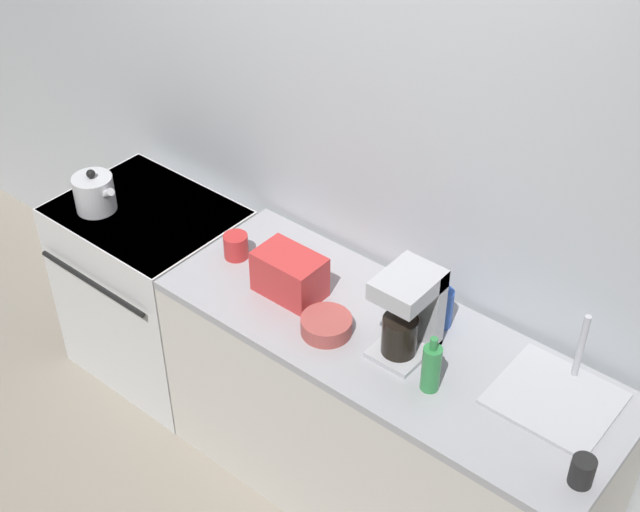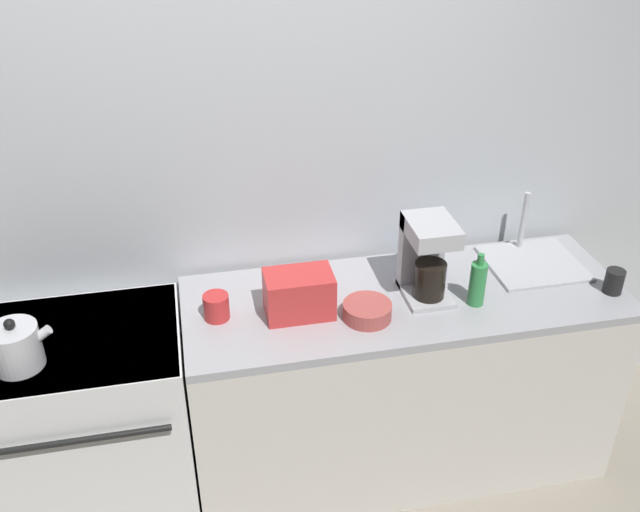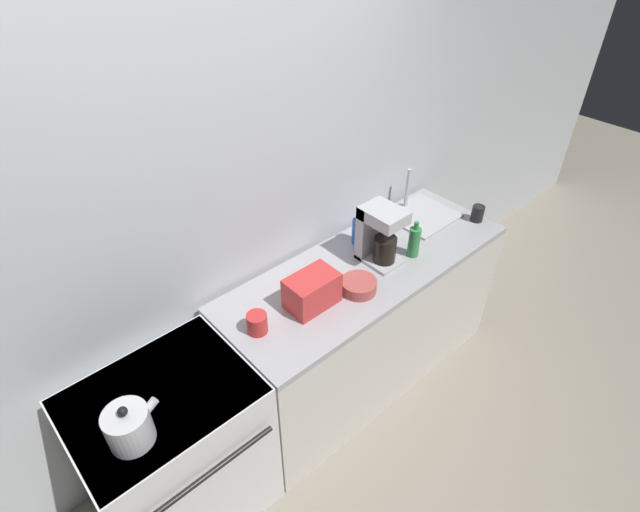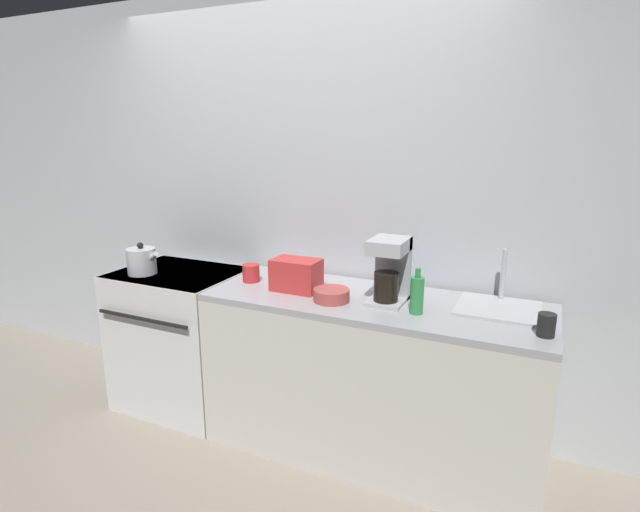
{
  "view_description": "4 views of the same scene",
  "coord_description": "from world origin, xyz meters",
  "px_view_note": "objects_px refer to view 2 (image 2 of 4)",
  "views": [
    {
      "loc": [
        1.96,
        -1.66,
        3.11
      ],
      "look_at": [
        0.31,
        0.34,
        1.11
      ],
      "focal_mm": 50.0,
      "sensor_mm": 36.0,
      "label": 1
    },
    {
      "loc": [
        -0.19,
        -1.94,
        2.53
      ],
      "look_at": [
        0.3,
        0.4,
        1.08
      ],
      "focal_mm": 40.0,
      "sensor_mm": 36.0,
      "label": 2
    },
    {
      "loc": [
        -1.02,
        -1.11,
        2.65
      ],
      "look_at": [
        0.29,
        0.34,
        1.13
      ],
      "focal_mm": 28.0,
      "sensor_mm": 36.0,
      "label": 3
    },
    {
      "loc": [
        1.43,
        -2.06,
        1.77
      ],
      "look_at": [
        0.29,
        0.41,
        1.08
      ],
      "focal_mm": 28.0,
      "sensor_mm": 36.0,
      "label": 4
    }
  ],
  "objects_px": {
    "cup_black": "(614,281)",
    "bottle_blue": "(418,252)",
    "bowl": "(367,311)",
    "stove": "(93,425)",
    "coffee_maker": "(427,255)",
    "cup_red": "(216,307)",
    "toaster": "(299,294)",
    "bottle_green": "(478,283)",
    "kettle": "(16,347)"
  },
  "relations": [
    {
      "from": "cup_black",
      "to": "bottle_blue",
      "type": "bearing_deg",
      "value": 155.37
    },
    {
      "from": "cup_black",
      "to": "bowl",
      "type": "bearing_deg",
      "value": 178.24
    },
    {
      "from": "stove",
      "to": "cup_black",
      "type": "relative_size",
      "value": 8.84
    },
    {
      "from": "coffee_maker",
      "to": "cup_red",
      "type": "height_order",
      "value": "coffee_maker"
    },
    {
      "from": "toaster",
      "to": "cup_red",
      "type": "bearing_deg",
      "value": 173.98
    },
    {
      "from": "coffee_maker",
      "to": "bottle_blue",
      "type": "bearing_deg",
      "value": 80.86
    },
    {
      "from": "coffee_maker",
      "to": "bottle_blue",
      "type": "relative_size",
      "value": 1.7
    },
    {
      "from": "stove",
      "to": "bottle_green",
      "type": "height_order",
      "value": "bottle_green"
    },
    {
      "from": "bottle_blue",
      "to": "cup_black",
      "type": "bearing_deg",
      "value": -24.63
    },
    {
      "from": "kettle",
      "to": "cup_black",
      "type": "height_order",
      "value": "kettle"
    },
    {
      "from": "bottle_blue",
      "to": "bowl",
      "type": "xyz_separation_m",
      "value": [
        -0.3,
        -0.3,
        -0.05
      ]
    },
    {
      "from": "bottle_blue",
      "to": "stove",
      "type": "bearing_deg",
      "value": -171.72
    },
    {
      "from": "bottle_green",
      "to": "cup_black",
      "type": "relative_size",
      "value": 2.22
    },
    {
      "from": "kettle",
      "to": "coffee_maker",
      "type": "relative_size",
      "value": 0.65
    },
    {
      "from": "toaster",
      "to": "coffee_maker",
      "type": "distance_m",
      "value": 0.53
    },
    {
      "from": "bottle_green",
      "to": "toaster",
      "type": "bearing_deg",
      "value": 173.6
    },
    {
      "from": "kettle",
      "to": "bottle_green",
      "type": "distance_m",
      "value": 1.72
    },
    {
      "from": "coffee_maker",
      "to": "bottle_blue",
      "type": "distance_m",
      "value": 0.2
    },
    {
      "from": "bottle_blue",
      "to": "cup_red",
      "type": "distance_m",
      "value": 0.89
    },
    {
      "from": "kettle",
      "to": "stove",
      "type": "bearing_deg",
      "value": 35.88
    },
    {
      "from": "bottle_blue",
      "to": "cup_black",
      "type": "xyz_separation_m",
      "value": [
        0.72,
        -0.33,
        -0.03
      ]
    },
    {
      "from": "kettle",
      "to": "bottle_blue",
      "type": "bearing_deg",
      "value": 11.72
    },
    {
      "from": "kettle",
      "to": "cup_black",
      "type": "xyz_separation_m",
      "value": [
        2.29,
        -0.01,
        -0.03
      ]
    },
    {
      "from": "toaster",
      "to": "bowl",
      "type": "distance_m",
      "value": 0.27
    },
    {
      "from": "coffee_maker",
      "to": "bottle_green",
      "type": "distance_m",
      "value": 0.23
    },
    {
      "from": "stove",
      "to": "cup_red",
      "type": "distance_m",
      "value": 0.72
    },
    {
      "from": "stove",
      "to": "coffee_maker",
      "type": "bearing_deg",
      "value": 1.19
    },
    {
      "from": "toaster",
      "to": "cup_red",
      "type": "relative_size",
      "value": 2.55
    },
    {
      "from": "bottle_green",
      "to": "kettle",
      "type": "bearing_deg",
      "value": -178.94
    },
    {
      "from": "kettle",
      "to": "bottle_green",
      "type": "xyz_separation_m",
      "value": [
        1.71,
        0.03,
        0.01
      ]
    },
    {
      "from": "cup_black",
      "to": "bowl",
      "type": "distance_m",
      "value": 1.02
    },
    {
      "from": "kettle",
      "to": "bottle_blue",
      "type": "relative_size",
      "value": 1.11
    },
    {
      "from": "stove",
      "to": "bottle_green",
      "type": "xyz_separation_m",
      "value": [
        1.55,
        -0.09,
        0.53
      ]
    },
    {
      "from": "coffee_maker",
      "to": "bottle_green",
      "type": "height_order",
      "value": "coffee_maker"
    },
    {
      "from": "toaster",
      "to": "kettle",
      "type": "bearing_deg",
      "value": -173.84
    },
    {
      "from": "cup_black",
      "to": "bottle_green",
      "type": "bearing_deg",
      "value": 176.19
    },
    {
      "from": "coffee_maker",
      "to": "bowl",
      "type": "relative_size",
      "value": 1.78
    },
    {
      "from": "toaster",
      "to": "bowl",
      "type": "bearing_deg",
      "value": -18.82
    },
    {
      "from": "bottle_blue",
      "to": "cup_black",
      "type": "distance_m",
      "value": 0.8
    },
    {
      "from": "bottle_green",
      "to": "cup_red",
      "type": "height_order",
      "value": "bottle_green"
    },
    {
      "from": "coffee_maker",
      "to": "kettle",
      "type": "bearing_deg",
      "value": -174.44
    },
    {
      "from": "bottle_blue",
      "to": "bowl",
      "type": "height_order",
      "value": "bottle_blue"
    },
    {
      "from": "bottle_blue",
      "to": "cup_red",
      "type": "relative_size",
      "value": 1.93
    },
    {
      "from": "cup_red",
      "to": "kettle",
      "type": "bearing_deg",
      "value": -168.45
    },
    {
      "from": "coffee_maker",
      "to": "cup_red",
      "type": "xyz_separation_m",
      "value": [
        -0.84,
        -0.01,
        -0.13
      ]
    },
    {
      "from": "toaster",
      "to": "cup_red",
      "type": "distance_m",
      "value": 0.32
    },
    {
      "from": "cup_black",
      "to": "toaster",
      "type": "bearing_deg",
      "value": 174.77
    },
    {
      "from": "stove",
      "to": "kettle",
      "type": "height_order",
      "value": "kettle"
    },
    {
      "from": "cup_black",
      "to": "cup_red",
      "type": "xyz_separation_m",
      "value": [
        -1.59,
        0.15,
        0.0
      ]
    },
    {
      "from": "bottle_blue",
      "to": "bottle_green",
      "type": "distance_m",
      "value": 0.33
    }
  ]
}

